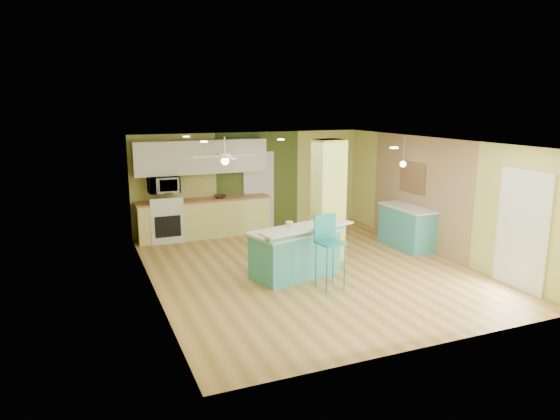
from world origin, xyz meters
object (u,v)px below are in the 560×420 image
object	(u,v)px
fruit_bowl	(220,196)
peninsula	(295,252)
bar_stool	(328,240)
side_counter	(406,227)
canister	(289,227)

from	to	relation	value
fruit_bowl	peninsula	bearing A→B (deg)	-81.90
bar_stool	fruit_bowl	world-z (taller)	bar_stool
side_counter	canister	distance (m)	3.41
fruit_bowl	side_counter	bearing A→B (deg)	-35.88
bar_stool	fruit_bowl	xyz separation A→B (m)	(-0.79, 4.17, 0.11)
side_counter	canister	bearing A→B (deg)	-165.42
peninsula	canister	size ratio (longest dim) A/B	10.70
peninsula	canister	world-z (taller)	canister
bar_stool	peninsula	bearing A→B (deg)	107.34
peninsula	fruit_bowl	xyz separation A→B (m)	(-0.49, 3.43, 0.50)
bar_stool	side_counter	world-z (taller)	bar_stool
peninsula	fruit_bowl	world-z (taller)	peninsula
side_counter	fruit_bowl	xyz separation A→B (m)	(-3.61, 2.61, 0.51)
side_counter	fruit_bowl	distance (m)	4.48
canister	side_counter	bearing A→B (deg)	14.58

